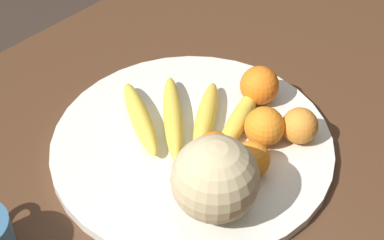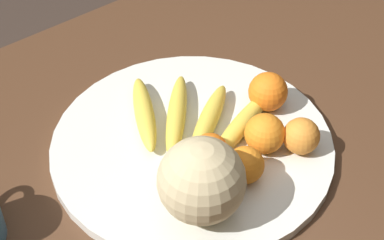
# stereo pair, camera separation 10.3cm
# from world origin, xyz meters

# --- Properties ---
(kitchen_table) EXTENTS (1.44, 0.95, 0.73)m
(kitchen_table) POSITION_xyz_m (0.00, 0.00, 0.64)
(kitchen_table) COLOR #4C301E
(kitchen_table) RESTS_ON ground_plane
(fruit_bowl) EXTENTS (0.47, 0.47, 0.02)m
(fruit_bowl) POSITION_xyz_m (0.07, 0.01, 0.74)
(fruit_bowl) COLOR silver
(fruit_bowl) RESTS_ON kitchen_table
(melon) EXTENTS (0.13, 0.13, 0.13)m
(melon) POSITION_xyz_m (-0.01, -0.11, 0.81)
(melon) COLOR #C6B284
(melon) RESTS_ON fruit_bowl
(banana_bunch) EXTENTS (0.26, 0.26, 0.03)m
(banana_bunch) POSITION_xyz_m (0.09, 0.04, 0.76)
(banana_bunch) COLOR #473819
(banana_bunch) RESTS_ON fruit_bowl
(orange_front_left) EXTENTS (0.07, 0.07, 0.07)m
(orange_front_left) POSITION_xyz_m (0.22, 0.00, 0.78)
(orange_front_left) COLOR orange
(orange_front_left) RESTS_ON fruit_bowl
(orange_front_right) EXTENTS (0.07, 0.07, 0.07)m
(orange_front_right) POSITION_xyz_m (0.15, -0.07, 0.78)
(orange_front_right) COLOR orange
(orange_front_right) RESTS_ON fruit_bowl
(orange_mid_center) EXTENTS (0.06, 0.06, 0.06)m
(orange_mid_center) POSITION_xyz_m (0.19, -0.11, 0.78)
(orange_mid_center) COLOR orange
(orange_mid_center) RESTS_ON fruit_bowl
(orange_back_left) EXTENTS (0.06, 0.06, 0.06)m
(orange_back_left) POSITION_xyz_m (0.08, -0.10, 0.78)
(orange_back_left) COLOR orange
(orange_back_left) RESTS_ON fruit_bowl
(orange_back_right) EXTENTS (0.06, 0.06, 0.06)m
(orange_back_right) POSITION_xyz_m (0.06, -0.04, 0.78)
(orange_back_right) COLOR orange
(orange_back_right) RESTS_ON fruit_bowl
(produce_tag) EXTENTS (0.09, 0.09, 0.00)m
(produce_tag) POSITION_xyz_m (0.11, -0.03, 0.75)
(produce_tag) COLOR white
(produce_tag) RESTS_ON fruit_bowl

